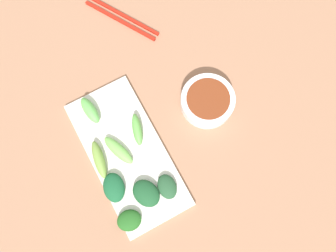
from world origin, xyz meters
TOP-DOWN VIEW (x-y plane):
  - tabletop at (0.00, 0.00)m, footprint 2.10×2.10m
  - sauce_bowl at (-0.17, -0.02)m, footprint 0.14×0.14m
  - serving_plate at (0.07, 0.01)m, footprint 0.18×0.38m
  - broccoli_stalk_0 at (0.09, -0.01)m, footprint 0.06×0.10m
  - broccoli_stalk_1 at (0.14, -0.01)m, footprint 0.04×0.10m
  - broccoli_stalk_2 at (0.02, -0.04)m, footprint 0.05×0.09m
  - broccoli_leafy_3 at (0.08, 0.12)m, footprint 0.08×0.09m
  - broccoli_leafy_4 at (0.14, 0.07)m, footprint 0.07×0.08m
  - broccoli_leafy_5 at (0.14, 0.15)m, footprint 0.07×0.06m
  - broccoli_stalk_6 at (0.11, -0.14)m, footprint 0.04×0.08m
  - broccoli_leafy_7 at (0.02, 0.13)m, footprint 0.05×0.07m
  - chopsticks at (-0.09, -0.35)m, footprint 0.14×0.21m

SIDE VIEW (x-z plane):
  - tabletop at x=0.00m, z-range 0.00..0.02m
  - chopsticks at x=-0.09m, z-range 0.02..0.03m
  - serving_plate at x=0.07m, z-range 0.02..0.03m
  - broccoli_stalk_0 at x=0.09m, z-range 0.03..0.05m
  - broccoli_leafy_7 at x=0.02m, z-range 0.03..0.05m
  - broccoli_leafy_5 at x=0.14m, z-range 0.03..0.06m
  - sauce_bowl at x=-0.17m, z-range 0.02..0.07m
  - broccoli_leafy_4 at x=0.14m, z-range 0.03..0.06m
  - broccoli_leafy_3 at x=0.08m, z-range 0.03..0.06m
  - broccoli_stalk_1 at x=0.14m, z-range 0.03..0.06m
  - broccoli_stalk_2 at x=0.02m, z-range 0.03..0.06m
  - broccoli_stalk_6 at x=0.11m, z-range 0.03..0.06m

